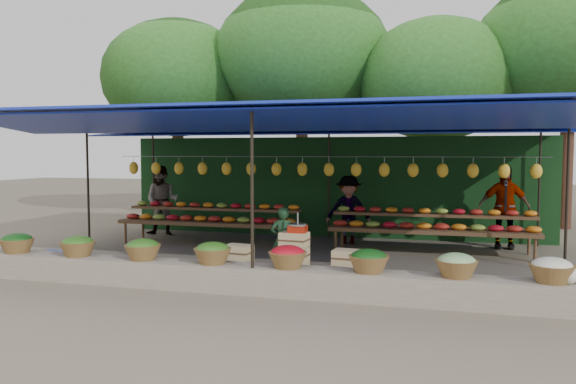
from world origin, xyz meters
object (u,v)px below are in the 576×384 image
(crate_counter, at_px, (293,259))
(weighing_scale, at_px, (298,228))
(blue_crate_front, at_px, (62,264))
(blue_crate_back, at_px, (54,261))
(vendor_seated, at_px, (282,240))

(crate_counter, bearing_deg, weighing_scale, -0.00)
(blue_crate_front, bearing_deg, weighing_scale, -4.46)
(weighing_scale, height_order, blue_crate_back, weighing_scale)
(vendor_seated, relative_size, blue_crate_back, 2.15)
(weighing_scale, distance_m, vendor_seated, 0.53)
(blue_crate_back, bearing_deg, blue_crate_front, -16.55)
(blue_crate_back, bearing_deg, crate_counter, 20.42)
(crate_counter, height_order, blue_crate_back, crate_counter)
(weighing_scale, relative_size, blue_crate_back, 0.62)
(crate_counter, distance_m, vendor_seated, 0.48)
(crate_counter, bearing_deg, vendor_seated, 131.28)
(crate_counter, xyz_separation_m, blue_crate_back, (-4.33, -0.52, -0.15))
(weighing_scale, distance_m, blue_crate_back, 4.50)
(crate_counter, bearing_deg, blue_crate_front, -169.86)
(vendor_seated, bearing_deg, weighing_scale, 118.70)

